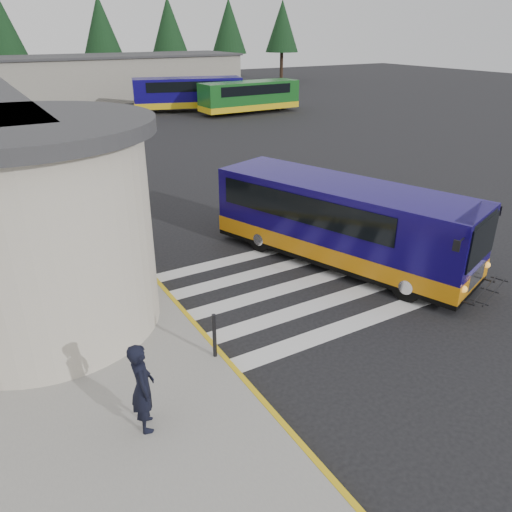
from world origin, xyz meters
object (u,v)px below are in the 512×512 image
bollard (214,336)px  transit_bus (342,225)px  pedestrian_a (142,387)px  pedestrian_b (127,295)px  far_bus_b (249,96)px  far_bus_a (188,92)px

bollard → transit_bus: bearing=25.4°
pedestrian_a → pedestrian_b: 3.34m
transit_bus → bollard: bearing=-174.1°
bollard → pedestrian_b: bearing=122.0°
far_bus_b → bollard: bearing=147.4°
pedestrian_a → pedestrian_b: (0.75, 3.25, 0.03)m
pedestrian_b → pedestrian_a: bearing=-55.9°
bollard → far_bus_a: bearing=67.4°
transit_bus → far_bus_b: (12.24, 27.04, 0.25)m
pedestrian_b → far_bus_a: far_bus_a is taller
bollard → far_bus_b: bearing=58.9°
far_bus_a → far_bus_b: (3.94, -3.81, -0.11)m
pedestrian_a → bollard: (1.99, 1.26, -0.34)m
pedestrian_a → pedestrian_b: pedestrian_b is taller
transit_bus → pedestrian_a: transit_bus is taller
pedestrian_b → far_bus_b: size_ratio=0.21×
pedestrian_b → bollard: bearing=-11.0°
transit_bus → pedestrian_a: size_ratio=5.19×
transit_bus → pedestrian_b: transit_bus is taller
far_bus_b → pedestrian_b: bearing=143.8°
pedestrian_b → far_bus_a: 35.03m
transit_bus → far_bus_a: size_ratio=0.94×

